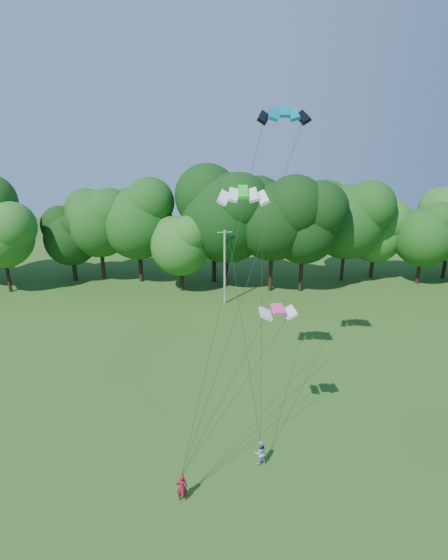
{
  "coord_description": "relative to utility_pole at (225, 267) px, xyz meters",
  "views": [
    {
      "loc": [
        0.91,
        -14.47,
        18.37
      ],
      "look_at": [
        1.9,
        13.0,
        8.67
      ],
      "focal_mm": 28.0,
      "sensor_mm": 36.0,
      "label": 1
    }
  ],
  "objects": [
    {
      "name": "tree_back_center",
      "position": [
        0.42,
        5.61,
        6.2
      ],
      "size": [
        11.46,
        11.46,
        16.66
      ],
      "color": "#322013",
      "rests_on": "ground"
    },
    {
      "name": "kite_pink",
      "position": [
        2.08,
        -22.48,
        4.71
      ],
      "size": [
        2.12,
        1.19,
        0.32
      ],
      "rotation": [
        0.0,
        0.0,
        0.1
      ],
      "color": "#F5447F",
      "rests_on": "ground"
    },
    {
      "name": "ground",
      "position": [
        -2.58,
        -29.87,
        -4.21
      ],
      "size": [
        160.0,
        160.0,
        0.0
      ],
      "primitive_type": "plane",
      "color": "#215216",
      "rests_on": "ground"
    },
    {
      "name": "kite_flyer_left",
      "position": [
        -3.2,
        -26.65,
        -3.4
      ],
      "size": [
        0.64,
        0.46,
        1.61
      ],
      "primitive_type": "imported",
      "rotation": [
        0.0,
        0.0,
        3.28
      ],
      "color": "maroon",
      "rests_on": "ground"
    },
    {
      "name": "kite_green",
      "position": [
        0.47,
        -17.56,
        10.38
      ],
      "size": [
        3.06,
        1.46,
        0.71
      ],
      "rotation": [
        0.0,
        0.0,
        -0.05
      ],
      "color": "#22E628",
      "rests_on": "ground"
    },
    {
      "name": "kite_flyer_right",
      "position": [
        1.13,
        -24.2,
        -3.44
      ],
      "size": [
        0.87,
        0.75,
        1.54
      ],
      "primitive_type": "imported",
      "rotation": [
        0.0,
        0.0,
        3.4
      ],
      "color": "#9EB0DB",
      "rests_on": "ground"
    },
    {
      "name": "utility_pole",
      "position": [
        0.0,
        0.0,
        0.0
      ],
      "size": [
        1.61,
        0.47,
        8.19
      ],
      "rotation": [
        0.0,
        0.0,
        0.24
      ],
      "color": "#AFAFA6",
      "rests_on": "ground"
    },
    {
      "name": "kite_teal",
      "position": [
        2.68,
        -17.87,
        14.97
      ],
      "size": [
        2.87,
        1.33,
        0.72
      ],
      "rotation": [
        0.0,
        0.0,
        -0.04
      ],
      "color": "#04718F",
      "rests_on": "ground"
    }
  ]
}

